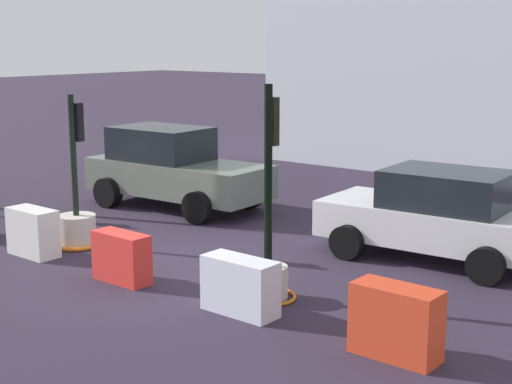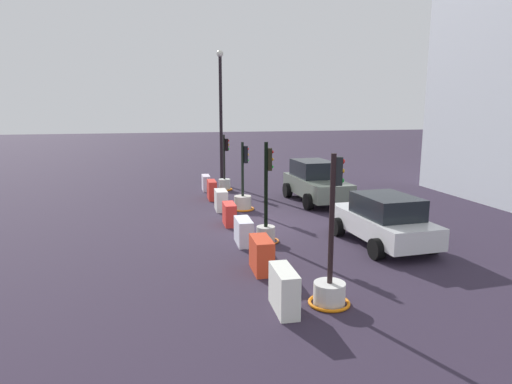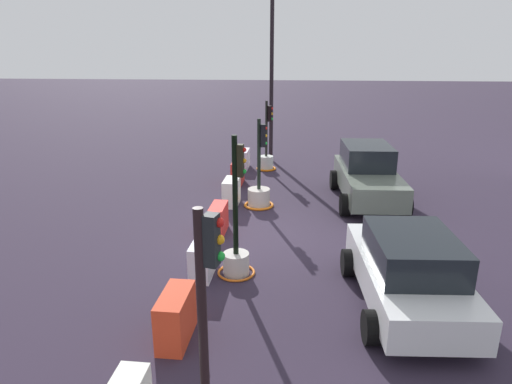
% 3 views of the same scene
% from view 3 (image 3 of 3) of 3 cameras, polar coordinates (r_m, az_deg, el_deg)
% --- Properties ---
extents(ground_plane, '(120.00, 120.00, 0.00)m').
position_cam_3_polar(ground_plane, '(12.44, -0.47, -5.35)').
color(ground_plane, '#2E2435').
extents(traffic_light_0, '(0.81, 0.81, 2.84)m').
position_cam_3_polar(traffic_light_0, '(18.86, 1.32, 4.35)').
color(traffic_light_0, silver).
rests_on(traffic_light_0, ground_plane).
extents(traffic_light_1, '(0.95, 0.95, 2.81)m').
position_cam_3_polar(traffic_light_1, '(14.45, 0.37, -0.18)').
color(traffic_light_1, beige).
rests_on(traffic_light_1, ground_plane).
extents(traffic_light_2, '(0.85, 0.85, 3.17)m').
position_cam_3_polar(traffic_light_2, '(10.17, -2.49, -7.29)').
color(traffic_light_2, beige).
rests_on(traffic_light_2, ground_plane).
extents(construction_barrier_0, '(1.07, 0.39, 0.78)m').
position_cam_3_polar(construction_barrier_0, '(19.09, -1.50, 4.15)').
color(construction_barrier_0, silver).
rests_on(construction_barrier_0, ground_plane).
extents(construction_barrier_1, '(1.12, 0.39, 0.87)m').
position_cam_3_polar(construction_barrier_1, '(16.85, -2.33, 2.46)').
color(construction_barrier_1, red).
rests_on(construction_barrier_1, ground_plane).
extents(construction_barrier_2, '(1.00, 0.49, 0.85)m').
position_cam_3_polar(construction_barrier_2, '(14.63, -3.11, -0.01)').
color(construction_barrier_2, silver).
rests_on(construction_barrier_2, ground_plane).
extents(construction_barrier_3, '(1.01, 0.43, 0.79)m').
position_cam_3_polar(construction_barrier_3, '(12.45, -4.77, -3.43)').
color(construction_barrier_3, red).
rests_on(construction_barrier_3, ground_plane).
extents(construction_barrier_4, '(1.13, 0.48, 0.80)m').
position_cam_3_polar(construction_barrier_4, '(10.30, -6.63, -8.19)').
color(construction_barrier_4, silver).
rests_on(construction_barrier_4, ground_plane).
extents(construction_barrier_5, '(1.09, 0.50, 0.89)m').
position_cam_3_polar(construction_barrier_5, '(8.23, -10.05, -15.23)').
color(construction_barrier_5, red).
rests_on(construction_barrier_5, ground_plane).
extents(car_white_van, '(4.04, 2.25, 1.58)m').
position_cam_3_polar(car_white_van, '(9.32, 18.60, -9.35)').
color(car_white_van, silver).
rests_on(car_white_van, ground_plane).
extents(car_grey_saloon, '(4.40, 2.22, 1.82)m').
position_cam_3_polar(car_grey_saloon, '(15.35, 13.84, 2.19)').
color(car_grey_saloon, slate).
rests_on(car_grey_saloon, ground_plane).
extents(street_lamp_post, '(0.36, 0.36, 7.13)m').
position_cam_3_polar(street_lamp_post, '(19.99, 1.98, 15.48)').
color(street_lamp_post, black).
rests_on(street_lamp_post, ground_plane).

